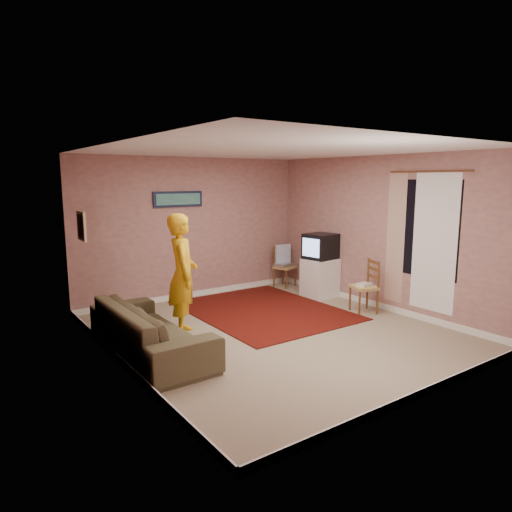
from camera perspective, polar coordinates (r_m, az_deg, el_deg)
ground at (r=6.77m, az=2.28°, el=-9.43°), size 5.00×5.00×0.00m
wall_back at (r=8.57m, az=-7.88°, el=3.44°), size 4.50×0.02×2.60m
wall_front at (r=4.75m, az=21.00°, el=-2.03°), size 4.50×0.02×2.60m
wall_left at (r=5.41m, az=-16.92°, el=-0.45°), size 0.02×5.00×2.60m
wall_right at (r=8.02m, az=15.25°, el=2.78°), size 0.02×5.00×2.60m
ceiling at (r=6.41m, az=2.44°, el=13.12°), size 4.50×5.00×0.02m
baseboard_back at (r=8.78m, az=-7.66°, el=-4.71°), size 4.50×0.02×0.10m
baseboard_front at (r=5.15m, az=20.05°, el=-15.78°), size 4.50×0.02×0.10m
baseboard_left at (r=5.76m, az=-16.21°, el=-12.79°), size 0.02×5.00×0.10m
baseboard_right at (r=8.25m, az=14.82°, el=-5.88°), size 0.02×5.00×0.10m
window at (r=7.46m, az=20.58°, el=3.17°), size 0.01×1.10×1.50m
curtain_sheer at (r=7.39m, az=21.39°, el=1.50°), size 0.01×0.75×2.10m
curtain_floral at (r=7.78m, az=17.04°, el=2.12°), size 0.01×0.35×2.10m
curtain_rod at (r=7.39m, az=20.79°, el=9.87°), size 0.02×1.40×0.02m
picture_back at (r=8.36m, az=-9.70°, el=7.02°), size 0.95×0.04×0.28m
picture_left at (r=6.91m, az=-20.95°, el=3.52°), size 0.04×0.38×0.42m
area_rug at (r=7.79m, az=0.98°, el=-6.79°), size 2.27×2.83×0.02m
tv_cabinet at (r=8.72m, az=7.99°, el=-2.69°), size 0.57×0.52×0.73m
crt_tv at (r=8.61m, az=8.06°, el=1.21°), size 0.60×0.55×0.47m
chair_a at (r=9.41m, az=3.61°, el=-0.76°), size 0.47×0.46×0.46m
dvd_player at (r=9.42m, az=3.61°, el=-1.07°), size 0.44×0.36×0.07m
blue_throw at (r=9.43m, az=3.41°, el=0.28°), size 0.37×0.05×0.39m
chair_b at (r=7.79m, az=13.38°, el=-3.02°), size 0.49×0.50×0.48m
game_console at (r=7.80m, az=13.36°, el=-3.48°), size 0.25×0.19×0.05m
sofa at (r=6.01m, az=-13.08°, el=-8.88°), size 0.89×2.24×0.65m
person at (r=6.54m, az=-9.15°, el=-2.32°), size 0.63×0.75×1.74m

